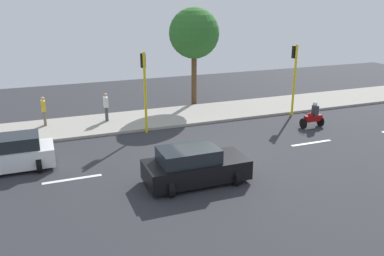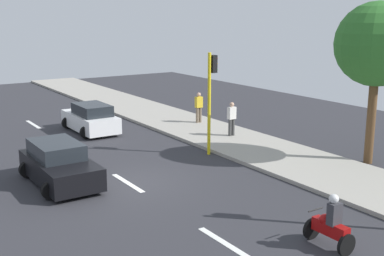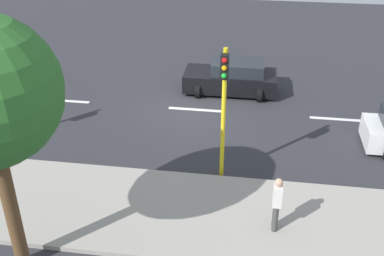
{
  "view_description": "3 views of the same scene",
  "coord_description": "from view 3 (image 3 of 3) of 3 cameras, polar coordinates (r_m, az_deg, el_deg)",
  "views": [
    {
      "loc": [
        -15.86,
        6.82,
        7.18
      ],
      "look_at": [
        1.83,
        -0.05,
        0.97
      ],
      "focal_mm": 37.3,
      "sensor_mm": 36.0,
      "label": 1
    },
    {
      "loc": [
        -7.7,
        -16.05,
        6.13
      ],
      "look_at": [
        2.7,
        -0.22,
        1.79
      ],
      "focal_mm": 47.03,
      "sensor_mm": 36.0,
      "label": 2
    },
    {
      "loc": [
        17.83,
        2.5,
        9.05
      ],
      "look_at": [
        3.39,
        0.33,
        0.98
      ],
      "focal_mm": 43.74,
      "sensor_mm": 36.0,
      "label": 3
    }
  ],
  "objects": [
    {
      "name": "ground_plane",
      "position": [
        20.17,
        0.5,
        2.11
      ],
      "size": [
        40.0,
        60.0,
        0.1
      ],
      "primitive_type": "cube",
      "color": "#2D2D33"
    },
    {
      "name": "sidewalk",
      "position": [
        14.28,
        -3.52,
        -10.06
      ],
      "size": [
        4.0,
        60.0,
        0.15
      ],
      "primitive_type": "cube",
      "color": "#9E998E",
      "rests_on": "ground"
    },
    {
      "name": "lane_stripe_north",
      "position": [
        21.72,
        -15.39,
        3.23
      ],
      "size": [
        0.2,
        2.4,
        0.01
      ],
      "primitive_type": "cube",
      "color": "white",
      "rests_on": "ground"
    },
    {
      "name": "lane_stripe_mid",
      "position": [
        20.14,
        0.5,
        2.25
      ],
      "size": [
        0.2,
        2.4,
        0.01
      ],
      "primitive_type": "cube",
      "color": "white",
      "rests_on": "ground"
    },
    {
      "name": "lane_stripe_south",
      "position": [
        20.29,
        17.53,
        1.02
      ],
      "size": [
        0.2,
        2.4,
        0.01
      ],
      "primitive_type": "cube",
      "color": "white",
      "rests_on": "ground"
    },
    {
      "name": "car_black",
      "position": [
        21.62,
        4.89,
        6.13
      ],
      "size": [
        2.26,
        4.19,
        1.52
      ],
      "color": "black",
      "rests_on": "ground"
    },
    {
      "name": "motorcycle",
      "position": [
        20.48,
        -22.28,
        2.4
      ],
      "size": [
        0.6,
        1.3,
        1.53
      ],
      "color": "black",
      "rests_on": "ground"
    },
    {
      "name": "pedestrian_by_tree",
      "position": [
        13.19,
        10.29,
        -8.92
      ],
      "size": [
        0.4,
        0.24,
        1.69
      ],
      "color": "#3F3F3F",
      "rests_on": "sidewalk"
    },
    {
      "name": "traffic_light_corner",
      "position": [
        14.38,
        3.89,
        3.68
      ],
      "size": [
        0.49,
        0.24,
        4.5
      ],
      "color": "yellow",
      "rests_on": "ground"
    }
  ]
}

